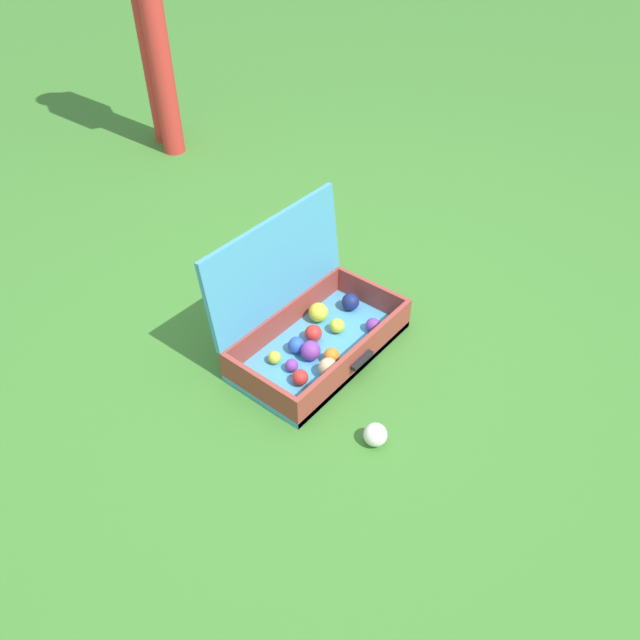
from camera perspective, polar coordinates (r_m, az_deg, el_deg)
ground_plane at (r=2.29m, az=-0.73°, el=-2.77°), size 16.00×16.00×0.00m
open_suitcase at (r=2.24m, az=-0.99°, el=-0.33°), size 0.66×0.43×0.49m
stray_ball_on_grass at (r=1.98m, az=5.16°, el=-10.57°), size 0.08×0.08×0.08m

